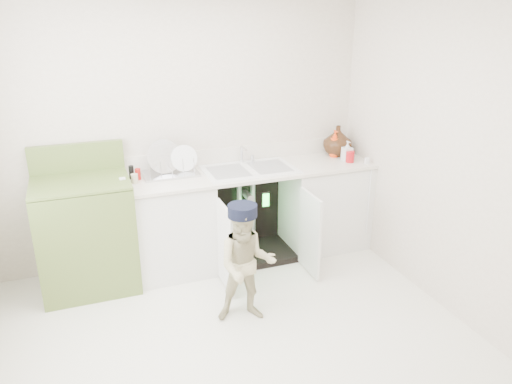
# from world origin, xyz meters

# --- Properties ---
(ground) EXTENTS (3.50, 3.50, 0.00)m
(ground) POSITION_xyz_m (0.00, 0.00, 0.00)
(ground) COLOR beige
(ground) RESTS_ON ground
(room_shell) EXTENTS (6.00, 5.50, 1.26)m
(room_shell) POSITION_xyz_m (0.00, 0.00, 1.25)
(room_shell) COLOR beige
(room_shell) RESTS_ON ground
(counter_run) EXTENTS (2.44, 1.02, 1.20)m
(counter_run) POSITION_xyz_m (0.58, 1.21, 0.47)
(counter_run) COLOR white
(counter_run) RESTS_ON ground
(avocado_stove) EXTENTS (0.79, 0.65, 1.23)m
(avocado_stove) POSITION_xyz_m (-0.95, 1.18, 0.51)
(avocado_stove) COLOR olive
(avocado_stove) RESTS_ON ground
(repair_worker) EXTENTS (0.71, 0.88, 0.96)m
(repair_worker) POSITION_xyz_m (0.17, 0.22, 0.49)
(repair_worker) COLOR beige
(repair_worker) RESTS_ON ground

